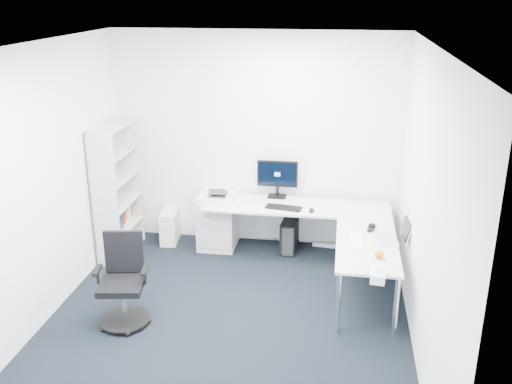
# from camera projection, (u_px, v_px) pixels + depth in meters

# --- Properties ---
(ground) EXTENTS (4.20, 4.20, 0.00)m
(ground) POSITION_uv_depth(u_px,v_px,m) (225.00, 326.00, 5.64)
(ground) COLOR black
(ceiling) EXTENTS (4.20, 4.20, 0.00)m
(ceiling) POSITION_uv_depth(u_px,v_px,m) (219.00, 47.00, 4.72)
(ceiling) COLOR white
(wall_back) EXTENTS (3.60, 0.02, 2.70)m
(wall_back) POSITION_uv_depth(u_px,v_px,m) (257.00, 141.00, 7.13)
(wall_back) COLOR white
(wall_back) RESTS_ON ground
(wall_front) EXTENTS (3.60, 0.02, 2.70)m
(wall_front) POSITION_uv_depth(u_px,v_px,m) (146.00, 327.00, 3.23)
(wall_front) COLOR white
(wall_front) RESTS_ON ground
(wall_left) EXTENTS (0.02, 4.20, 2.70)m
(wall_left) POSITION_uv_depth(u_px,v_px,m) (38.00, 189.00, 5.43)
(wall_left) COLOR white
(wall_left) RESTS_ON ground
(wall_right) EXTENTS (0.02, 4.20, 2.70)m
(wall_right) POSITION_uv_depth(u_px,v_px,m) (426.00, 210.00, 4.93)
(wall_right) COLOR white
(wall_right) RESTS_ON ground
(l_desk) EXTENTS (2.26, 1.27, 0.66)m
(l_desk) POSITION_uv_depth(u_px,v_px,m) (294.00, 241.00, 6.75)
(l_desk) COLOR silver
(l_desk) RESTS_ON ground
(drawer_pedestal) EXTENTS (0.46, 0.57, 0.71)m
(drawer_pedestal) POSITION_uv_depth(u_px,v_px,m) (218.00, 219.00, 7.31)
(drawer_pedestal) COLOR silver
(drawer_pedestal) RESTS_ON ground
(bookshelf) EXTENTS (0.32, 0.82, 1.65)m
(bookshelf) POSITION_uv_depth(u_px,v_px,m) (117.00, 191.00, 6.94)
(bookshelf) COLOR #BCBEBE
(bookshelf) RESTS_ON ground
(task_chair) EXTENTS (0.59, 0.59, 0.92)m
(task_chair) POSITION_uv_depth(u_px,v_px,m) (122.00, 283.00, 5.54)
(task_chair) COLOR black
(task_chair) RESTS_ON ground
(black_pc_tower) EXTENTS (0.22, 0.43, 0.41)m
(black_pc_tower) POSITION_uv_depth(u_px,v_px,m) (290.00, 235.00, 7.21)
(black_pc_tower) COLOR black
(black_pc_tower) RESTS_ON ground
(beige_pc_tower) EXTENTS (0.25, 0.46, 0.42)m
(beige_pc_tower) POSITION_uv_depth(u_px,v_px,m) (170.00, 226.00, 7.48)
(beige_pc_tower) COLOR beige
(beige_pc_tower) RESTS_ON ground
(power_strip) EXTENTS (0.37, 0.11, 0.04)m
(power_strip) POSITION_uv_depth(u_px,v_px,m) (327.00, 245.00, 7.36)
(power_strip) COLOR white
(power_strip) RESTS_ON ground
(monitor) EXTENTS (0.51, 0.17, 0.49)m
(monitor) POSITION_uv_depth(u_px,v_px,m) (277.00, 179.00, 7.13)
(monitor) COLOR black
(monitor) RESTS_ON l_desk
(black_keyboard) EXTENTS (0.45, 0.21, 0.02)m
(black_keyboard) POSITION_uv_depth(u_px,v_px,m) (284.00, 208.00, 6.84)
(black_keyboard) COLOR black
(black_keyboard) RESTS_ON l_desk
(mouse) EXTENTS (0.06, 0.09, 0.03)m
(mouse) POSITION_uv_depth(u_px,v_px,m) (312.00, 211.00, 6.74)
(mouse) COLOR black
(mouse) RESTS_ON l_desk
(desk_phone) EXTENTS (0.21, 0.21, 0.15)m
(desk_phone) POSITION_uv_depth(u_px,v_px,m) (218.00, 194.00, 7.12)
(desk_phone) COLOR #2A2A2D
(desk_phone) RESTS_ON l_desk
(laptop) EXTENTS (0.38, 0.37, 0.25)m
(laptop) POSITION_uv_depth(u_px,v_px,m) (386.00, 229.00, 5.96)
(laptop) COLOR silver
(laptop) RESTS_ON l_desk
(white_keyboard) EXTENTS (0.15, 0.44, 0.01)m
(white_keyboard) POSITION_uv_depth(u_px,v_px,m) (356.00, 241.00, 5.95)
(white_keyboard) COLOR white
(white_keyboard) RESTS_ON l_desk
(headphones) EXTENTS (0.15, 0.21, 0.05)m
(headphones) POSITION_uv_depth(u_px,v_px,m) (371.00, 227.00, 6.25)
(headphones) COLOR black
(headphones) RESTS_ON l_desk
(orange_fruit) EXTENTS (0.09, 0.09, 0.09)m
(orange_fruit) POSITION_uv_depth(u_px,v_px,m) (379.00, 254.00, 5.57)
(orange_fruit) COLOR orange
(orange_fruit) RESTS_ON l_desk
(tissue_box) EXTENTS (0.16, 0.26, 0.09)m
(tissue_box) POSITION_uv_depth(u_px,v_px,m) (378.00, 275.00, 5.17)
(tissue_box) COLOR white
(tissue_box) RESTS_ON l_desk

